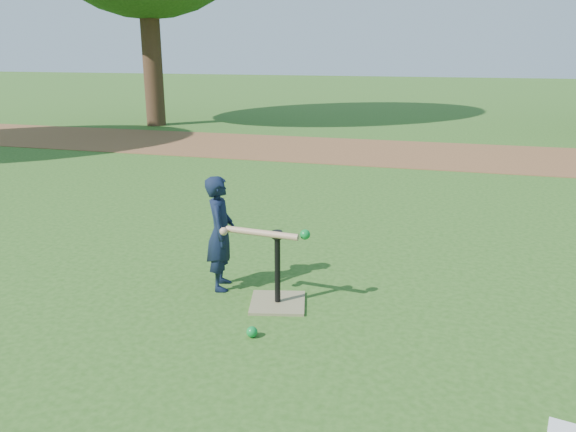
# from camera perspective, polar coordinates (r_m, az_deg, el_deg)

# --- Properties ---
(ground) EXTENTS (80.00, 80.00, 0.00)m
(ground) POSITION_cam_1_polar(r_m,az_deg,el_deg) (4.37, -6.96, -10.18)
(ground) COLOR #285116
(ground) RESTS_ON ground
(dirt_strip) EXTENTS (24.00, 3.00, 0.01)m
(dirt_strip) POSITION_cam_1_polar(r_m,az_deg,el_deg) (11.35, 7.88, 6.54)
(dirt_strip) COLOR brown
(dirt_strip) RESTS_ON ground
(child) EXTENTS (0.32, 0.41, 0.97)m
(child) POSITION_cam_1_polar(r_m,az_deg,el_deg) (4.71, -6.88, -1.74)
(child) COLOR black
(child) RESTS_ON ground
(wiffle_ball_ground) EXTENTS (0.08, 0.08, 0.08)m
(wiffle_ball_ground) POSITION_cam_1_polar(r_m,az_deg,el_deg) (4.06, -3.68, -11.67)
(wiffle_ball_ground) COLOR #0B802E
(wiffle_ball_ground) RESTS_ON ground
(batting_tee) EXTENTS (0.52, 0.52, 0.61)m
(batting_tee) POSITION_cam_1_polar(r_m,az_deg,el_deg) (4.50, -1.06, -7.66)
(batting_tee) COLOR #847A54
(batting_tee) RESTS_ON ground
(swing_action) EXTENTS (0.71, 0.15, 0.08)m
(swing_action) POSITION_cam_1_polar(r_m,az_deg,el_deg) (4.33, -2.18, -1.76)
(swing_action) COLOR tan
(swing_action) RESTS_ON ground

